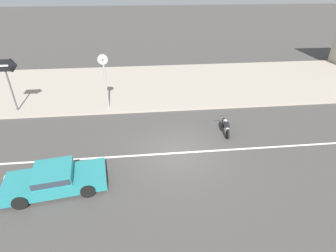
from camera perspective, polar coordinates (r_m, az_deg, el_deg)
ground_plane at (r=13.52m, az=2.34°, el=-5.88°), size 160.00×160.00×0.00m
lane_centre_stripe at (r=13.52m, az=2.34°, el=-5.87°), size 50.40×0.14×0.01m
kerb_strip at (r=22.15m, az=-1.28°, el=9.14°), size 68.00×10.00×0.15m
sedan_teal_0 at (r=12.11m, az=-23.41°, el=-10.48°), size 4.40×2.27×1.06m
motorcycle_1 at (r=15.38m, az=12.48°, el=0.01°), size 0.56×1.82×0.80m
street_clock at (r=17.18m, az=-13.76°, el=11.86°), size 0.63×0.22×3.63m
arrow_signboard at (r=18.95m, az=-30.71°, el=10.88°), size 1.29×0.82×3.44m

